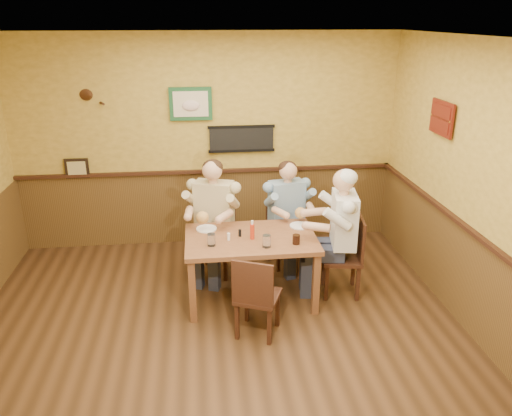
{
  "coord_description": "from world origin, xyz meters",
  "views": [
    {
      "loc": [
        -0.12,
        -3.97,
        2.97
      ],
      "look_at": [
        0.44,
        0.83,
        1.1
      ],
      "focal_mm": 35.0,
      "sensor_mm": 36.0,
      "label": 1
    }
  ],
  "objects_px": {
    "chair_near_side": "(258,294)",
    "hot_sauce_bottle": "(252,231)",
    "chair_back_left": "(215,239)",
    "cola_tumbler": "(296,239)",
    "diner_white_elder": "(343,240)",
    "water_glass_mid": "(267,241)",
    "chair_back_right": "(286,233)",
    "pepper_shaker": "(240,233)",
    "chair_right_end": "(342,256)",
    "dining_table": "(251,245)",
    "salt_shaker": "(229,237)",
    "diner_tan_shirt": "(215,224)",
    "diner_blue_polo": "(286,220)",
    "water_glass_left": "(211,240)"
  },
  "relations": [
    {
      "from": "chair_back_right",
      "to": "hot_sauce_bottle",
      "type": "distance_m",
      "value": 1.06
    },
    {
      "from": "chair_back_left",
      "to": "chair_back_right",
      "type": "height_order",
      "value": "chair_back_left"
    },
    {
      "from": "hot_sauce_bottle",
      "to": "chair_back_right",
      "type": "bearing_deg",
      "value": 58.06
    },
    {
      "from": "chair_right_end",
      "to": "diner_blue_polo",
      "type": "bearing_deg",
      "value": -138.58
    },
    {
      "from": "chair_back_left",
      "to": "diner_blue_polo",
      "type": "height_order",
      "value": "diner_blue_polo"
    },
    {
      "from": "diner_blue_polo",
      "to": "pepper_shaker",
      "type": "xyz_separation_m",
      "value": [
        -0.64,
        -0.74,
        0.18
      ]
    },
    {
      "from": "chair_near_side",
      "to": "hot_sauce_bottle",
      "type": "height_order",
      "value": "hot_sauce_bottle"
    },
    {
      "from": "chair_right_end",
      "to": "cola_tumbler",
      "type": "relative_size",
      "value": 9.12
    },
    {
      "from": "cola_tumbler",
      "to": "water_glass_mid",
      "type": "bearing_deg",
      "value": -172.97
    },
    {
      "from": "chair_right_end",
      "to": "water_glass_mid",
      "type": "relative_size",
      "value": 7.09
    },
    {
      "from": "dining_table",
      "to": "chair_back_left",
      "type": "xyz_separation_m",
      "value": [
        -0.36,
        0.64,
        -0.2
      ]
    },
    {
      "from": "hot_sauce_bottle",
      "to": "pepper_shaker",
      "type": "distance_m",
      "value": 0.16
    },
    {
      "from": "chair_back_left",
      "to": "diner_tan_shirt",
      "type": "distance_m",
      "value": 0.19
    },
    {
      "from": "diner_white_elder",
      "to": "water_glass_left",
      "type": "relative_size",
      "value": 10.28
    },
    {
      "from": "water_glass_left",
      "to": "hot_sauce_bottle",
      "type": "relative_size",
      "value": 0.68
    },
    {
      "from": "chair_back_left",
      "to": "diner_blue_polo",
      "type": "bearing_deg",
      "value": 27.45
    },
    {
      "from": "cola_tumbler",
      "to": "pepper_shaker",
      "type": "height_order",
      "value": "cola_tumbler"
    },
    {
      "from": "diner_white_elder",
      "to": "water_glass_mid",
      "type": "distance_m",
      "value": 0.94
    },
    {
      "from": "water_glass_mid",
      "to": "pepper_shaker",
      "type": "height_order",
      "value": "water_glass_mid"
    },
    {
      "from": "chair_back_left",
      "to": "dining_table",
      "type": "bearing_deg",
      "value": -41.38
    },
    {
      "from": "water_glass_mid",
      "to": "chair_back_right",
      "type": "bearing_deg",
      "value": 69.43
    },
    {
      "from": "dining_table",
      "to": "chair_right_end",
      "type": "height_order",
      "value": "chair_right_end"
    },
    {
      "from": "cola_tumbler",
      "to": "salt_shaker",
      "type": "xyz_separation_m",
      "value": [
        -0.69,
        0.17,
        -0.01
      ]
    },
    {
      "from": "chair_back_right",
      "to": "chair_near_side",
      "type": "relative_size",
      "value": 0.98
    },
    {
      "from": "chair_back_right",
      "to": "diner_white_elder",
      "type": "height_order",
      "value": "diner_white_elder"
    },
    {
      "from": "chair_right_end",
      "to": "diner_tan_shirt",
      "type": "relative_size",
      "value": 0.71
    },
    {
      "from": "chair_back_left",
      "to": "water_glass_left",
      "type": "bearing_deg",
      "value": -75.39
    },
    {
      "from": "chair_back_left",
      "to": "cola_tumbler",
      "type": "xyz_separation_m",
      "value": [
        0.81,
        -0.87,
        0.35
      ]
    },
    {
      "from": "diner_blue_polo",
      "to": "cola_tumbler",
      "type": "relative_size",
      "value": 12.05
    },
    {
      "from": "chair_back_right",
      "to": "cola_tumbler",
      "type": "height_order",
      "value": "chair_back_right"
    },
    {
      "from": "chair_back_right",
      "to": "water_glass_mid",
      "type": "bearing_deg",
      "value": -123.3
    },
    {
      "from": "chair_back_left",
      "to": "diner_tan_shirt",
      "type": "height_order",
      "value": "diner_tan_shirt"
    },
    {
      "from": "water_glass_mid",
      "to": "diner_white_elder",
      "type": "bearing_deg",
      "value": 16.72
    },
    {
      "from": "hot_sauce_bottle",
      "to": "salt_shaker",
      "type": "distance_m",
      "value": 0.26
    },
    {
      "from": "chair_right_end",
      "to": "water_glass_left",
      "type": "distance_m",
      "value": 1.5
    },
    {
      "from": "diner_tan_shirt",
      "to": "pepper_shaker",
      "type": "distance_m",
      "value": 0.67
    },
    {
      "from": "diner_blue_polo",
      "to": "chair_back_left",
      "type": "bearing_deg",
      "value": 175.71
    },
    {
      "from": "chair_right_end",
      "to": "salt_shaker",
      "type": "distance_m",
      "value": 1.3
    },
    {
      "from": "diner_tan_shirt",
      "to": "hot_sauce_bottle",
      "type": "relative_size",
      "value": 6.86
    },
    {
      "from": "diner_white_elder",
      "to": "hot_sauce_bottle",
      "type": "relative_size",
      "value": 6.98
    },
    {
      "from": "dining_table",
      "to": "chair_right_end",
      "type": "bearing_deg",
      "value": 0.11
    },
    {
      "from": "dining_table",
      "to": "hot_sauce_bottle",
      "type": "xyz_separation_m",
      "value": [
        0.01,
        -0.05,
        0.19
      ]
    },
    {
      "from": "cola_tumbler",
      "to": "chair_right_end",
      "type": "bearing_deg",
      "value": 21.73
    },
    {
      "from": "hot_sauce_bottle",
      "to": "salt_shaker",
      "type": "relative_size",
      "value": 2.39
    },
    {
      "from": "chair_near_side",
      "to": "cola_tumbler",
      "type": "bearing_deg",
      "value": -113.53
    },
    {
      "from": "diner_tan_shirt",
      "to": "diner_blue_polo",
      "type": "distance_m",
      "value": 0.9
    },
    {
      "from": "cola_tumbler",
      "to": "dining_table",
      "type": "bearing_deg",
      "value": 153.41
    },
    {
      "from": "salt_shaker",
      "to": "water_glass_mid",
      "type": "bearing_deg",
      "value": -29.55
    },
    {
      "from": "diner_tan_shirt",
      "to": "diner_white_elder",
      "type": "bearing_deg",
      "value": -5.8
    },
    {
      "from": "chair_back_left",
      "to": "salt_shaker",
      "type": "height_order",
      "value": "chair_back_left"
    }
  ]
}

